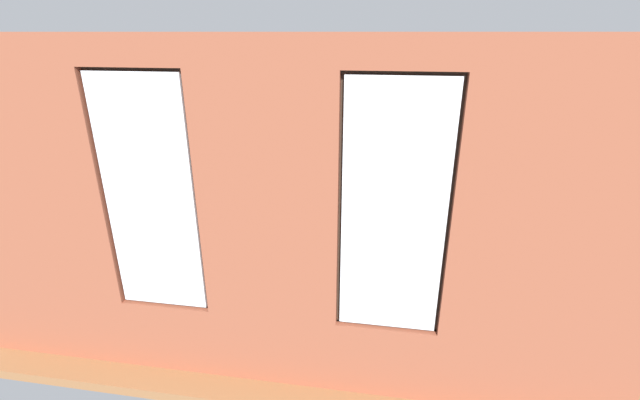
# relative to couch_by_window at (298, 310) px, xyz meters

# --- Properties ---
(ground_plane) EXTENTS (6.91, 6.41, 0.10)m
(ground_plane) POSITION_rel_couch_by_window_xyz_m (0.10, -2.18, -0.38)
(ground_plane) COLOR #99663D
(brick_wall_with_windows) EXTENTS (6.31, 0.30, 3.17)m
(brick_wall_with_windows) POSITION_rel_couch_by_window_xyz_m (0.10, 0.65, 1.22)
(brick_wall_with_windows) COLOR #9E5138
(brick_wall_with_windows) RESTS_ON ground_plane
(white_wall_right) EXTENTS (0.10, 5.41, 3.17)m
(white_wall_right) POSITION_rel_couch_by_window_xyz_m (3.20, -1.98, 1.26)
(white_wall_right) COLOR silver
(white_wall_right) RESTS_ON ground_plane
(couch_by_window) EXTENTS (1.98, 0.87, 0.80)m
(couch_by_window) POSITION_rel_couch_by_window_xyz_m (0.00, 0.00, 0.00)
(couch_by_window) COLOR black
(couch_by_window) RESTS_ON ground_plane
(couch_left) EXTENTS (0.97, 2.04, 0.80)m
(couch_left) POSITION_rel_couch_by_window_xyz_m (-2.36, -1.55, -0.00)
(couch_left) COLOR black
(couch_left) RESTS_ON ground_plane
(coffee_table) EXTENTS (1.36, 0.77, 0.45)m
(coffee_table) POSITION_rel_couch_by_window_xyz_m (-0.06, -2.13, 0.06)
(coffee_table) COLOR #A87547
(coffee_table) RESTS_ON ground_plane
(cup_ceramic) EXTENTS (0.09, 0.09, 0.11)m
(cup_ceramic) POSITION_rel_couch_by_window_xyz_m (-0.06, -2.13, 0.17)
(cup_ceramic) COLOR #33567F
(cup_ceramic) RESTS_ON coffee_table
(candle_jar) EXTENTS (0.08, 0.08, 0.12)m
(candle_jar) POSITION_rel_couch_by_window_xyz_m (0.11, -2.23, 0.18)
(candle_jar) COLOR #B7333D
(candle_jar) RESTS_ON coffee_table
(table_plant_small) EXTENTS (0.13, 0.13, 0.21)m
(table_plant_small) POSITION_rel_couch_by_window_xyz_m (-0.44, -2.27, 0.23)
(table_plant_small) COLOR #47423D
(table_plant_small) RESTS_ON coffee_table
(remote_black) EXTENTS (0.14, 0.16, 0.02)m
(remote_black) POSITION_rel_couch_by_window_xyz_m (-0.16, -2.02, 0.13)
(remote_black) COLOR black
(remote_black) RESTS_ON coffee_table
(remote_gray) EXTENTS (0.11, 0.18, 0.02)m
(remote_gray) POSITION_rel_couch_by_window_xyz_m (0.35, -2.02, 0.13)
(remote_gray) COLOR #59595B
(remote_gray) RESTS_ON coffee_table
(media_console) EXTENTS (1.27, 0.42, 0.54)m
(media_console) POSITION_rel_couch_by_window_xyz_m (2.90, -2.11, -0.06)
(media_console) COLOR black
(media_console) RESTS_ON ground_plane
(tv_flatscreen) EXTENTS (0.94, 0.20, 0.63)m
(tv_flatscreen) POSITION_rel_couch_by_window_xyz_m (2.90, -2.11, 0.53)
(tv_flatscreen) COLOR black
(tv_flatscreen) RESTS_ON media_console
(papasan_chair) EXTENTS (1.13, 1.13, 0.71)m
(papasan_chair) POSITION_rel_couch_by_window_xyz_m (0.31, -4.05, 0.12)
(papasan_chair) COLOR olive
(papasan_chair) RESTS_ON ground_plane
(potted_plant_beside_window_right) EXTENTS (0.90, 0.96, 1.42)m
(potted_plant_beside_window_right) POSITION_rel_couch_by_window_xyz_m (2.35, 0.10, 0.50)
(potted_plant_beside_window_right) COLOR #9E5638
(potted_plant_beside_window_right) RESTS_ON ground_plane
(potted_plant_corner_near_left) EXTENTS (1.08, 1.22, 1.47)m
(potted_plant_corner_near_left) POSITION_rel_couch_by_window_xyz_m (-2.50, -4.39, 0.31)
(potted_plant_corner_near_left) COLOR brown
(potted_plant_corner_near_left) RESTS_ON ground_plane
(potted_plant_foreground_right) EXTENTS (0.88, 0.81, 1.38)m
(potted_plant_foreground_right) POSITION_rel_couch_by_window_xyz_m (2.62, -4.34, 0.45)
(potted_plant_foreground_right) COLOR brown
(potted_plant_foreground_right) RESTS_ON ground_plane
(potted_plant_mid_room_small) EXTENTS (0.29, 0.29, 0.54)m
(potted_plant_mid_room_small) POSITION_rel_couch_by_window_xyz_m (-0.76, -2.82, 0.03)
(potted_plant_mid_room_small) COLOR gray
(potted_plant_mid_room_small) RESTS_ON ground_plane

